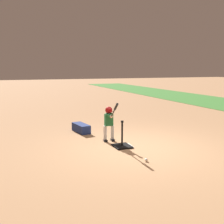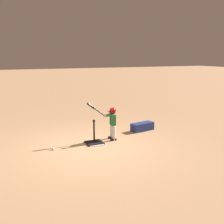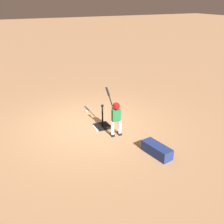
% 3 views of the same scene
% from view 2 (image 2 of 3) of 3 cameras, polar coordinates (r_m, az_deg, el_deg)
% --- Properties ---
extents(ground_plane, '(90.00, 90.00, 0.00)m').
position_cam_2_polar(ground_plane, '(7.59, -4.80, -7.87)').
color(ground_plane, '#AD7F56').
extents(home_plate, '(0.47, 0.47, 0.02)m').
position_cam_2_polar(home_plate, '(7.93, -3.65, -6.86)').
color(home_plate, white).
rests_on(home_plate, ground_plane).
extents(batting_tee, '(0.50, 0.45, 0.73)m').
position_cam_2_polar(batting_tee, '(7.95, -3.89, -6.25)').
color(batting_tee, black).
rests_on(batting_tee, ground_plane).
extents(batter_child, '(0.93, 0.33, 1.23)m').
position_cam_2_polar(batter_child, '(8.14, -0.10, -1.61)').
color(batter_child, silver).
rests_on(batter_child, ground_plane).
extents(baseball, '(0.07, 0.07, 0.07)m').
position_cam_2_polar(baseball, '(7.60, -12.69, -7.80)').
color(baseball, white).
rests_on(baseball, ground_plane).
extents(equipment_bag, '(0.88, 0.46, 0.28)m').
position_cam_2_polar(equipment_bag, '(9.30, 6.62, -3.19)').
color(equipment_bag, navy).
rests_on(equipment_bag, ground_plane).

